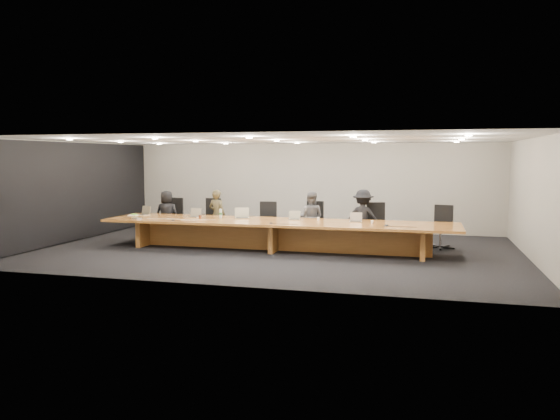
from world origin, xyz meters
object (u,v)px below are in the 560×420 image
object	(u,v)px
conference_table	(277,230)
water_bottle	(221,214)
chair_left	(209,218)
paper_cup_near	(318,219)
person_c	(311,218)
person_b	(217,215)
mic_left	(173,220)
chair_far_left	(171,217)
mic_right	(386,225)
laptop_b	(194,213)
chair_mid_left	(267,222)
laptop_a	(143,210)
av_box	(137,218)
person_d	(363,218)
person_a	(167,214)
laptop_e	(356,217)
laptop_c	(242,213)
paper_cup_far	(372,222)
chair_far_right	(441,227)
chair_right	(377,224)
amber_mug	(200,217)
laptop_d	(294,215)
mic_center	(271,223)
chair_mid_right	(311,222)

from	to	relation	value
conference_table	water_bottle	world-z (taller)	water_bottle
chair_left	paper_cup_near	world-z (taller)	chair_left
conference_table	person_c	size ratio (longest dim) A/B	6.28
person_b	water_bottle	bearing A→B (deg)	128.52
person_b	mic_left	bearing A→B (deg)	86.65
chair_far_left	mic_right	xyz separation A→B (m)	(6.37, -1.67, 0.17)
laptop_b	mic_right	distance (m)	5.21
conference_table	chair_mid_left	bearing A→B (deg)	117.52
chair_mid_left	laptop_a	world-z (taller)	chair_mid_left
av_box	water_bottle	bearing A→B (deg)	46.25
laptop_b	av_box	xyz separation A→B (m)	(-1.24, -0.81, -0.11)
chair_mid_left	person_d	xyz separation A→B (m)	(2.68, -0.03, 0.18)
paper_cup_near	chair_far_left	bearing A→B (deg)	168.60
person_a	av_box	distance (m)	1.69
chair_mid_left	laptop_e	size ratio (longest dim) A/B	3.77
laptop_c	water_bottle	size ratio (longest dim) A/B	1.58
paper_cup_far	mic_right	size ratio (longest dim) A/B	0.57
mic_right	mic_left	bearing A→B (deg)	-176.76
conference_table	person_b	xyz separation A→B (m)	(-2.10, 1.18, 0.20)
laptop_e	chair_far_left	bearing A→B (deg)	164.99
person_c	laptop_a	distance (m)	4.69
chair_far_left	paper_cup_near	bearing A→B (deg)	-1.82
person_a	paper_cup_near	distance (m)	4.69
chair_far_left	person_d	distance (m)	5.65
chair_left	paper_cup_far	bearing A→B (deg)	-2.91
chair_far_left	mic_left	xyz separation A→B (m)	(1.03, -1.97, 0.17)
chair_far_right	laptop_c	world-z (taller)	chair_far_right
chair_far_left	chair_right	size ratio (longest dim) A/B	1.00
chair_mid_left	amber_mug	xyz separation A→B (m)	(-1.45, -1.25, 0.22)
person_a	paper_cup_near	xyz separation A→B (m)	(4.63, -0.72, 0.09)
chair_right	chair_far_right	xyz separation A→B (m)	(1.62, 0.03, -0.02)
av_box	mic_right	bearing A→B (deg)	26.44
person_b	mic_right	world-z (taller)	person_b
laptop_d	mic_center	xyz separation A→B (m)	(-0.35, -0.94, -0.10)
chair_mid_left	chair_far_left	bearing A→B (deg)	173.47
chair_far_left	mic_center	xyz separation A→B (m)	(3.62, -1.92, 0.17)
person_b	paper_cup_far	bearing A→B (deg)	177.38
paper_cup_far	mic_center	size ratio (longest dim) A/B	0.75
laptop_d	chair_mid_left	bearing A→B (deg)	133.00
chair_mid_right	paper_cup_near	distance (m)	1.01
person_b	chair_far_right	bearing A→B (deg)	-167.40
chair_left	chair_right	size ratio (longest dim) A/B	1.01
laptop_a	laptop_e	size ratio (longest dim) A/B	1.10
chair_left	mic_left	world-z (taller)	chair_left
person_a	paper_cup_near	size ratio (longest dim) A/B	17.50
person_b	mic_left	xyz separation A→B (m)	(-0.48, -1.81, 0.04)
conference_table	laptop_a	world-z (taller)	laptop_a
laptop_a	mic_center	bearing A→B (deg)	7.27
person_c	av_box	xyz separation A→B (m)	(-4.26, -1.81, 0.05)
chair_mid_left	mic_right	bearing A→B (deg)	-28.70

